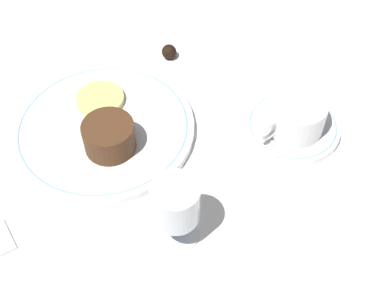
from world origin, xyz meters
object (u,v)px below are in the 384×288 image
object	(u,v)px
wine_glass	(176,206)
coffee_cup	(296,114)
dinner_plate	(104,128)
dessert_cake	(109,136)

from	to	relation	value
wine_glass	coffee_cup	bearing A→B (deg)	-171.91
dinner_plate	dessert_cake	xyz separation A→B (m)	(0.01, 0.04, 0.03)
dinner_plate	dessert_cake	distance (m)	0.05
wine_glass	dessert_cake	bearing A→B (deg)	-92.21
dinner_plate	coffee_cup	distance (m)	0.28
wine_glass	dinner_plate	bearing A→B (deg)	-95.16
dinner_plate	wine_glass	world-z (taller)	wine_glass
wine_glass	dessert_cake	world-z (taller)	wine_glass
dessert_cake	dinner_plate	bearing A→B (deg)	-106.98
dinner_plate	dessert_cake	bearing A→B (deg)	73.02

